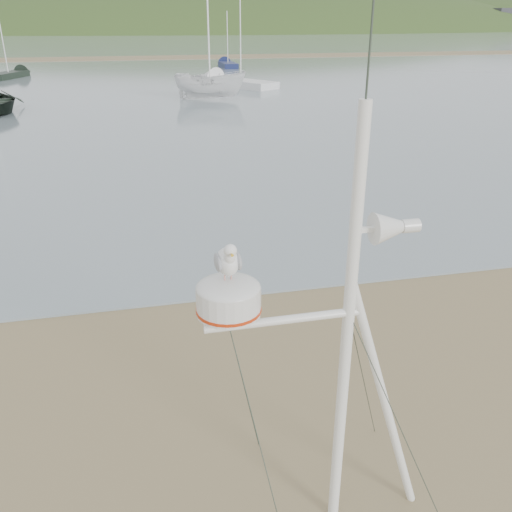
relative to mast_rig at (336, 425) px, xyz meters
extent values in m
plane|color=olive|center=(-2.87, 1.05, -1.26)|extent=(560.00, 560.00, 0.00)
cube|color=slate|center=(-2.87, 133.05, -1.24)|extent=(560.00, 256.00, 0.04)
cube|color=olive|center=(-2.87, 71.05, -1.18)|extent=(560.00, 7.00, 0.07)
ellipsoid|color=#283D19|center=(37.13, 236.05, -23.26)|extent=(400.00, 180.00, 80.00)
ellipsoid|color=#283D19|center=(177.13, 236.05, -16.66)|extent=(300.00, 135.00, 56.00)
cube|color=beige|center=(-38.87, 197.05, 2.74)|extent=(8.40, 6.30, 8.00)
cube|color=beige|center=(-12.87, 197.05, 2.74)|extent=(8.40, 6.30, 8.00)
cube|color=beige|center=(13.13, 197.05, 2.74)|extent=(8.40, 6.30, 8.00)
cube|color=beige|center=(39.13, 197.05, 2.74)|extent=(8.40, 6.30, 8.00)
cube|color=beige|center=(65.13, 197.05, 2.74)|extent=(8.40, 6.30, 8.00)
cube|color=beige|center=(91.13, 197.05, 2.74)|extent=(8.40, 6.30, 8.00)
cube|color=beige|center=(117.13, 197.05, 2.74)|extent=(8.40, 6.30, 8.00)
cube|color=beige|center=(143.13, 197.05, 2.74)|extent=(8.40, 6.30, 8.00)
cylinder|color=white|center=(0.06, 0.05, 0.88)|extent=(0.11, 0.11, 4.28)
cylinder|color=white|center=(0.52, 0.05, 0.13)|extent=(0.99, 0.09, 2.81)
cylinder|color=white|center=(-0.53, 0.05, 1.21)|extent=(1.39, 0.07, 0.07)
cylinder|color=#2D382D|center=(0.06, 0.05, 3.45)|extent=(0.02, 0.02, 0.96)
cube|color=white|center=(-1.01, 0.05, 1.29)|extent=(0.17, 0.17, 0.10)
cylinder|color=silver|center=(-1.01, 0.05, 1.45)|extent=(0.54, 0.54, 0.24)
cylinder|color=red|center=(-1.01, 0.05, 1.37)|extent=(0.55, 0.55, 0.03)
ellipsoid|color=silver|center=(-1.01, 0.05, 1.57)|extent=(0.54, 0.54, 0.15)
cone|color=silver|center=(0.36, 0.05, 1.98)|extent=(0.28, 0.28, 0.28)
cylinder|color=silver|center=(0.56, 0.05, 1.98)|extent=(0.15, 0.12, 0.12)
cube|color=white|center=(0.17, 0.05, 1.98)|extent=(0.21, 0.04, 0.04)
cylinder|color=tan|center=(-1.03, 0.05, 1.68)|extent=(0.01, 0.01, 0.07)
cylinder|color=tan|center=(-0.98, 0.05, 1.68)|extent=(0.01, 0.01, 0.07)
ellipsoid|color=white|center=(-1.01, 0.05, 1.81)|extent=(0.18, 0.29, 0.21)
ellipsoid|color=#94969B|center=(-1.09, 0.04, 1.81)|extent=(0.06, 0.23, 0.14)
ellipsoid|color=#94969B|center=(-0.93, 0.04, 1.81)|extent=(0.06, 0.23, 0.14)
cone|color=white|center=(-1.01, 0.20, 1.78)|extent=(0.10, 0.09, 0.10)
ellipsoid|color=white|center=(-1.01, -0.05, 1.90)|extent=(0.09, 0.09, 0.13)
sphere|color=white|center=(-1.01, -0.08, 1.96)|extent=(0.10, 0.10, 0.10)
cone|color=gold|center=(-1.01, -0.13, 1.95)|extent=(0.02, 0.05, 0.02)
imported|color=silver|center=(3.47, 31.40, 1.05)|extent=(2.19, 2.16, 4.54)
cube|color=black|center=(-11.42, 48.31, -0.97)|extent=(2.90, 4.68, 0.50)
cone|color=black|center=(-10.42, 50.98, -0.97)|extent=(1.88, 1.96, 1.43)
cylinder|color=white|center=(-11.42, 48.31, 1.74)|extent=(0.08, 0.08, 4.91)
cube|color=#131C45|center=(8.81, 54.74, -0.97)|extent=(1.42, 4.43, 0.50)
cone|color=#131C45|center=(8.81, 57.58, -0.97)|extent=(1.42, 1.55, 1.42)
cylinder|color=white|center=(8.81, 54.74, 1.72)|extent=(0.08, 0.08, 4.87)
cube|color=silver|center=(6.73, 37.77, -0.97)|extent=(4.91, 6.24, 0.50)
cone|color=silver|center=(4.66, 41.10, -0.97)|extent=(2.80, 2.86, 1.96)
cylinder|color=white|center=(6.73, 37.77, 2.66)|extent=(0.08, 0.08, 6.75)
camera|label=1|loc=(-1.66, -3.81, 3.59)|focal=38.00mm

